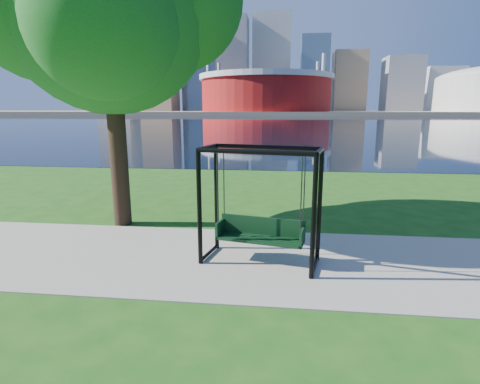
# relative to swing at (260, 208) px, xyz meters

# --- Properties ---
(ground) EXTENTS (900.00, 900.00, 0.00)m
(ground) POSITION_rel_swing_xyz_m (-0.53, 0.57, -1.22)
(ground) COLOR #1E5114
(ground) RESTS_ON ground
(path) EXTENTS (120.00, 4.00, 0.03)m
(path) POSITION_rel_swing_xyz_m (-0.53, 0.07, -1.21)
(path) COLOR #9E937F
(path) RESTS_ON ground
(river) EXTENTS (900.00, 180.00, 0.02)m
(river) POSITION_rel_swing_xyz_m (-0.53, 102.57, -1.21)
(river) COLOR black
(river) RESTS_ON ground
(far_bank) EXTENTS (900.00, 228.00, 2.00)m
(far_bank) POSITION_rel_swing_xyz_m (-0.53, 306.57, -0.22)
(far_bank) COLOR #937F60
(far_bank) RESTS_ON ground
(stadium) EXTENTS (83.00, 83.00, 32.00)m
(stadium) POSITION_rel_swing_xyz_m (-10.53, 235.57, 13.01)
(stadium) COLOR maroon
(stadium) RESTS_ON far_bank
(skyline) EXTENTS (392.00, 66.00, 96.50)m
(skyline) POSITION_rel_swing_xyz_m (-4.80, 319.96, 34.67)
(skyline) COLOR gray
(skyline) RESTS_ON far_bank
(swing) EXTENTS (2.63, 1.54, 2.53)m
(swing) POSITION_rel_swing_xyz_m (0.00, 0.00, 0.00)
(swing) COLOR black
(swing) RESTS_ON ground
(park_tree) EXTENTS (6.93, 6.26, 8.60)m
(park_tree) POSITION_rel_swing_xyz_m (-4.20, 2.42, 4.75)
(park_tree) COLOR black
(park_tree) RESTS_ON ground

